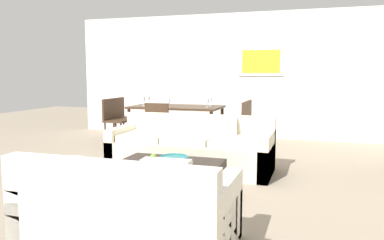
{
  "coord_description": "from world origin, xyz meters",
  "views": [
    {
      "loc": [
        1.57,
        -4.92,
        1.4
      ],
      "look_at": [
        -0.08,
        0.2,
        0.75
      ],
      "focal_mm": 36.26,
      "sensor_mm": 36.0,
      "label": 1
    }
  ],
  "objects": [
    {
      "name": "loveseat_white",
      "position": [
        0.16,
        -2.21,
        0.29
      ],
      "size": [
        1.69,
        0.9,
        0.78
      ],
      "color": "silver",
      "rests_on": "ground"
    },
    {
      "name": "wine_glass_left_near",
      "position": [
        -1.76,
        2.21,
        0.88
      ],
      "size": [
        0.08,
        0.08,
        0.18
      ],
      "color": "silver",
      "rests_on": "dining_table"
    },
    {
      "name": "dining_chair_left_far",
      "position": [
        -2.4,
        2.56,
        0.5
      ],
      "size": [
        0.44,
        0.44,
        0.88
      ],
      "color": "#422D1E",
      "rests_on": "ground"
    },
    {
      "name": "back_wall_unit",
      "position": [
        0.3,
        3.53,
        1.35
      ],
      "size": [
        8.4,
        0.09,
        2.7
      ],
      "color": "silver",
      "rests_on": "ground"
    },
    {
      "name": "wine_glass_right_near",
      "position": [
        -0.42,
        2.21,
        0.87
      ],
      "size": [
        0.07,
        0.07,
        0.17
      ],
      "color": "silver",
      "rests_on": "dining_table"
    },
    {
      "name": "dining_table",
      "position": [
        -1.09,
        2.34,
        0.68
      ],
      "size": [
        1.79,
        0.98,
        0.75
      ],
      "color": "#422D1E",
      "rests_on": "ground"
    },
    {
      "name": "candle_jar",
      "position": [
        0.29,
        -1.03,
        0.42
      ],
      "size": [
        0.09,
        0.09,
        0.07
      ],
      "primitive_type": "cylinder",
      "color": "silver",
      "rests_on": "coffee_table"
    },
    {
      "name": "sofa_beige",
      "position": [
        -0.12,
        0.34,
        0.29
      ],
      "size": [
        2.32,
        0.9,
        0.78
      ],
      "color": "beige",
      "rests_on": "ground"
    },
    {
      "name": "coffee_table",
      "position": [
        -0.02,
        -0.9,
        0.19
      ],
      "size": [
        1.19,
        0.9,
        0.38
      ],
      "color": "black",
      "rests_on": "ground"
    },
    {
      "name": "dining_chair_right_far",
      "position": [
        0.21,
        2.56,
        0.5
      ],
      "size": [
        0.44,
        0.44,
        0.88
      ],
      "color": "#422D1E",
      "rests_on": "ground"
    },
    {
      "name": "dining_chair_foot",
      "position": [
        -1.09,
        1.44,
        0.5
      ],
      "size": [
        0.44,
        0.44,
        0.88
      ],
      "color": "#422D1E",
      "rests_on": "ground"
    },
    {
      "name": "decorative_bowl",
      "position": [
        0.06,
        -0.89,
        0.43
      ],
      "size": [
        0.33,
        0.33,
        0.09
      ],
      "color": "#19666B",
      "rests_on": "coffee_table"
    },
    {
      "name": "wine_glass_foot",
      "position": [
        -1.09,
        1.91,
        0.87
      ],
      "size": [
        0.06,
        0.06,
        0.18
      ],
      "color": "silver",
      "rests_on": "dining_table"
    },
    {
      "name": "dining_chair_left_near",
      "position": [
        -2.4,
        2.12,
        0.5
      ],
      "size": [
        0.44,
        0.44,
        0.88
      ],
      "color": "#422D1E",
      "rests_on": "ground"
    },
    {
      "name": "wine_glass_left_far",
      "position": [
        -1.76,
        2.46,
        0.87
      ],
      "size": [
        0.08,
        0.08,
        0.17
      ],
      "color": "silver",
      "rests_on": "dining_table"
    },
    {
      "name": "apple_on_coffee_table",
      "position": [
        -0.24,
        -0.79,
        0.42
      ],
      "size": [
        0.08,
        0.08,
        0.08
      ],
      "primitive_type": "sphere",
      "color": "#669E2D",
      "rests_on": "coffee_table"
    },
    {
      "name": "ground_plane",
      "position": [
        0.0,
        0.0,
        0.0
      ],
      "size": [
        18.0,
        18.0,
        0.0
      ],
      "primitive_type": "plane",
      "color": "gray"
    },
    {
      "name": "wine_glass_right_far",
      "position": [
        -0.42,
        2.46,
        0.88
      ],
      "size": [
        0.08,
        0.08,
        0.17
      ],
      "color": "silver",
      "rests_on": "dining_table"
    },
    {
      "name": "dining_chair_right_near",
      "position": [
        0.21,
        2.12,
        0.5
      ],
      "size": [
        0.44,
        0.44,
        0.88
      ],
      "color": "#422D1E",
      "rests_on": "ground"
    }
  ]
}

